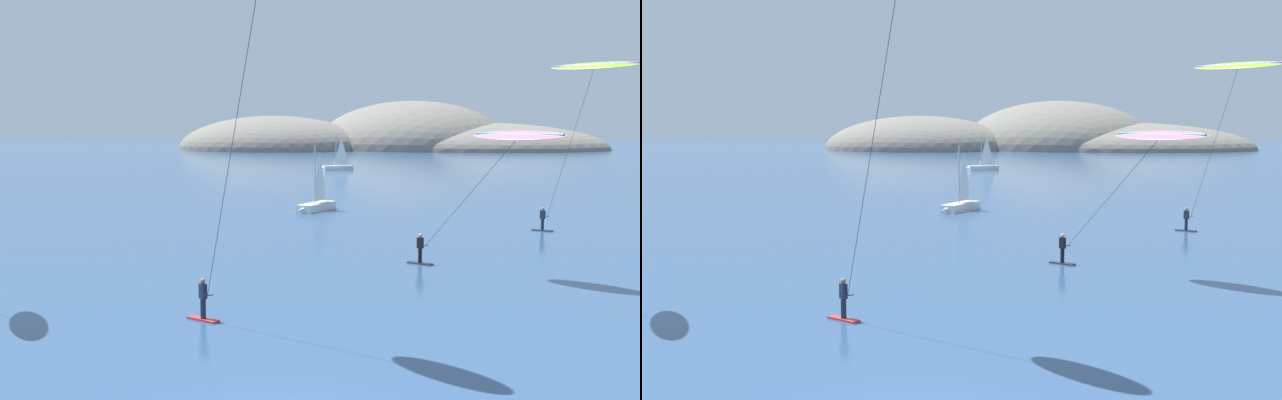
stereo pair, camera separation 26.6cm
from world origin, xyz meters
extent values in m
ellipsoid|color=slate|center=(23.25, 196.27, 0.00)|extent=(70.61, 45.37, 14.27)
ellipsoid|color=slate|center=(7.14, 201.54, 0.00)|extent=(53.83, 53.61, 26.03)
ellipsoid|color=slate|center=(-29.60, 190.08, 0.00)|extent=(50.48, 39.63, 17.81)
cube|color=white|center=(-3.82, 49.34, 0.35)|extent=(3.15, 4.97, 0.70)
cone|color=white|center=(-4.75, 47.12, 0.35)|extent=(1.45, 2.25, 0.67)
cylinder|color=#B2B2B7|center=(-3.93, 49.06, 3.20)|extent=(0.12, 0.12, 5.00)
pyramid|color=white|center=(-3.59, 49.89, 3.03)|extent=(0.77, 1.69, 4.25)
cylinder|color=#A5A5AD|center=(-3.59, 49.89, 0.95)|extent=(0.77, 1.69, 0.08)
cube|color=white|center=(-6.24, 106.08, 0.35)|extent=(4.95, 3.24, 0.70)
cone|color=white|center=(-8.43, 105.10, 0.35)|extent=(2.24, 1.49, 0.67)
cylinder|color=#B2B2B7|center=(-6.52, 105.95, 3.20)|extent=(0.12, 0.12, 5.00)
pyramid|color=white|center=(-5.70, 106.32, 3.03)|extent=(1.68, 0.81, 4.25)
cylinder|color=#A5A5AD|center=(-5.70, 106.32, 0.95)|extent=(1.68, 0.81, 0.08)
cube|color=#2D2D33|center=(4.53, 24.14, 0.04)|extent=(1.47, 1.16, 0.08)
cylinder|color=black|center=(4.53, 24.14, 0.48)|extent=(0.22, 0.22, 0.80)
cube|color=black|center=(4.53, 24.14, 1.18)|extent=(0.39, 0.37, 0.60)
sphere|color=tan|center=(4.53, 24.14, 1.60)|extent=(0.22, 0.22, 0.22)
cylinder|color=black|center=(4.80, 23.92, 1.06)|extent=(0.38, 0.45, 0.04)
ellipsoid|color=pink|center=(9.17, 20.35, 7.21)|extent=(5.04, 4.54, 0.62)
cylinder|color=#14895B|center=(9.17, 20.35, 7.26)|extent=(3.90, 3.23, 0.16)
cylinder|color=#333338|center=(6.99, 22.13, 4.08)|extent=(4.40, 3.60, 6.06)
cube|color=#2D2D33|center=(13.65, 38.33, 0.04)|extent=(1.48, 1.14, 0.08)
cylinder|color=#192338|center=(13.65, 38.33, 0.48)|extent=(0.22, 0.22, 0.80)
cube|color=#192338|center=(13.65, 38.33, 1.18)|extent=(0.39, 0.37, 0.60)
sphere|color=#9E7051|center=(13.65, 38.33, 1.60)|extent=(0.22, 0.22, 0.22)
cylinder|color=black|center=(13.92, 38.11, 1.06)|extent=(0.37, 0.46, 0.04)
ellipsoid|color=#8CD12D|center=(16.42, 36.14, 11.60)|extent=(5.76, 4.91, 0.68)
cylinder|color=#722DD1|center=(16.42, 36.14, 11.65)|extent=(4.86, 3.89, 0.16)
cylinder|color=#333338|center=(15.17, 37.12, 6.28)|extent=(2.53, 2.00, 10.45)
cube|color=red|center=(-4.42, 10.67, 0.04)|extent=(1.49, 1.13, 0.08)
cylinder|color=#192338|center=(-4.42, 10.67, 0.48)|extent=(0.22, 0.22, 0.80)
cube|color=#192338|center=(-4.42, 10.67, 1.18)|extent=(0.38, 0.38, 0.60)
sphere|color=#9E7051|center=(-4.42, 10.67, 1.60)|extent=(0.22, 0.22, 0.22)
cylinder|color=black|center=(-4.18, 10.42, 1.06)|extent=(0.42, 0.41, 0.04)
cylinder|color=#333338|center=(-2.86, 9.05, 6.91)|extent=(2.67, 2.76, 11.71)
camera|label=1|loc=(3.27, -20.09, 8.01)|focal=45.00mm
camera|label=2|loc=(3.54, -20.07, 8.01)|focal=45.00mm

